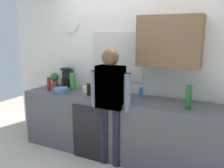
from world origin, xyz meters
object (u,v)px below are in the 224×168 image
potted_plant (55,78)px  person_guest (110,98)px  bottle_clear_soda (73,82)px  cup_yellow_cup (110,91)px  bottle_olive_oil (189,94)px  mixing_bowl (61,90)px  dish_soap (141,92)px  bottle_dark_sauce (89,89)px  storage_canister (108,93)px  bottle_amber_beer (128,90)px  bottle_red_vinegar (49,84)px  person_at_sink (110,98)px  bottle_green_wine (189,97)px  coffee_maker (67,78)px  cup_white_mug (85,89)px

potted_plant → person_guest: 1.48m
bottle_clear_soda → cup_yellow_cup: size_ratio=3.29×
bottle_olive_oil → bottle_clear_soda: (-1.79, -0.07, 0.02)m
mixing_bowl → dish_soap: size_ratio=1.22×
mixing_bowl → bottle_clear_soda: bearing=71.5°
bottle_dark_sauce → storage_canister: bearing=-8.5°
person_guest → bottle_amber_beer: bearing=-95.6°
bottle_clear_soda → bottle_dark_sauce: bearing=-20.0°
storage_canister → person_guest: size_ratio=0.11×
bottle_red_vinegar → person_guest: 1.22m
dish_soap → cup_yellow_cup: bearing=-175.4°
person_at_sink → bottle_olive_oil: bearing=28.9°
bottle_green_wine → bottle_dark_sauce: bearing=178.7°
bottle_dark_sauce → bottle_green_wine: 1.44m
bottle_olive_oil → cup_yellow_cup: size_ratio=2.94×
mixing_bowl → dish_soap: (1.20, 0.31, 0.04)m
person_at_sink → person_guest: (0.00, 0.00, 0.00)m
potted_plant → person_at_sink: bearing=-21.2°
bottle_green_wine → person_guest: (-0.96, -0.19, -0.08)m
dish_soap → person_guest: person_guest is taller
potted_plant → dish_soap: (1.64, -0.06, -0.05)m
bottle_red_vinegar → person_at_sink: 1.22m
potted_plant → person_at_sink: (1.38, -0.53, -0.07)m
bottle_clear_soda → person_guest: person_guest is taller
bottle_red_vinegar → storage_canister: bottle_red_vinegar is taller
coffee_maker → potted_plant: coffee_maker is taller
bottle_dark_sauce → cup_yellow_cup: size_ratio=2.12×
bottle_clear_soda → mixing_bowl: 0.24m
bottle_olive_oil → cup_yellow_cup: (-1.15, -0.01, -0.08)m
bottle_green_wine → bottle_olive_oil: bottle_green_wine is taller
person_at_sink → person_guest: size_ratio=1.00×
bottle_green_wine → storage_canister: size_ratio=1.76×
cup_yellow_cup → person_guest: size_ratio=0.05×
bottle_dark_sauce → bottle_olive_oil: bearing=8.8°
potted_plant → coffee_maker: bearing=5.4°
coffee_maker → bottle_red_vinegar: bearing=-101.9°
bottle_red_vinegar → dish_soap: 1.50m
person_at_sink → coffee_maker: bearing=157.2°
coffee_maker → bottle_red_vinegar: coffee_maker is taller
bottle_clear_soda → storage_canister: size_ratio=1.65×
dish_soap → bottle_dark_sauce: bearing=-161.7°
bottle_green_wine → person_guest: bearing=-168.8°
bottle_amber_beer → bottle_dark_sauce: bearing=-165.1°
bottle_green_wine → cup_white_mug: (-1.59, 0.17, -0.10)m
cup_yellow_cup → person_guest: (0.22, -0.43, 0.02)m
bottle_clear_soda → bottle_amber_beer: (0.97, 0.01, -0.02)m
potted_plant → bottle_olive_oil: bearing=-2.3°
coffee_maker → cup_yellow_cup: 0.92m
coffee_maker → bottle_clear_soda: 0.32m
bottle_green_wine → cup_white_mug: 1.60m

